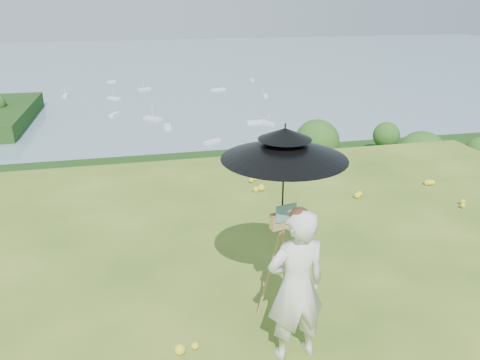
{
  "coord_description": "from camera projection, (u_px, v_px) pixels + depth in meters",
  "views": [
    {
      "loc": [
        -1.44,
        -3.75,
        3.67
      ],
      "look_at": [
        0.1,
        3.11,
        0.9
      ],
      "focal_mm": 35.0,
      "sensor_mm": 36.0,
      "label": 1
    }
  ],
  "objects": [
    {
      "name": "forest_slope",
      "position": [
        171.0,
        342.0,
        47.43
      ],
      "size": [
        140.0,
        56.0,
        22.0
      ],
      "primitive_type": "cube",
      "color": "#10370F",
      "rests_on": "bay_water"
    },
    {
      "name": "shoreline_tier",
      "position": [
        155.0,
        227.0,
        86.33
      ],
      "size": [
        170.0,
        28.0,
        8.0
      ],
      "primitive_type": "cube",
      "color": "#666252",
      "rests_on": "bay_water"
    },
    {
      "name": "bay_water",
      "position": [
        137.0,
        77.0,
        235.47
      ],
      "size": [
        700.0,
        700.0,
        0.0
      ],
      "primitive_type": "plane",
      "color": "#7192A2",
      "rests_on": "ground"
    },
    {
      "name": "slope_trees",
      "position": [
        162.0,
        218.0,
        42.32
      ],
      "size": [
        110.0,
        50.0,
        6.0
      ],
      "primitive_type": null,
      "color": "#265319",
      "rests_on": "forest_slope"
    },
    {
      "name": "harbor_town",
      "position": [
        152.0,
        195.0,
        83.95
      ],
      "size": [
        110.0,
        22.0,
        5.0
      ],
      "primitive_type": null,
      "color": "silver",
      "rests_on": "shoreline_tier"
    },
    {
      "name": "moored_boats",
      "position": [
        104.0,
        113.0,
        161.04
      ],
      "size": [
        140.0,
        140.0,
        0.7
      ],
      "primitive_type": null,
      "color": "white",
      "rests_on": "bay_water"
    },
    {
      "name": "wildflowers",
      "position": [
        287.0,
        341.0,
        5.25
      ],
      "size": [
        10.0,
        10.5,
        0.12
      ],
      "primitive_type": null,
      "color": "yellow",
      "rests_on": "ground"
    },
    {
      "name": "painter",
      "position": [
        296.0,
        286.0,
        4.82
      ],
      "size": [
        0.68,
        0.48,
        1.76
      ],
      "primitive_type": "imported",
      "rotation": [
        0.0,
        0.0,
        3.24
      ],
      "color": "silver",
      "rests_on": "ground"
    },
    {
      "name": "field_easel",
      "position": [
        281.0,
        264.0,
        5.42
      ],
      "size": [
        0.7,
        0.7,
        1.55
      ],
      "primitive_type": null,
      "rotation": [
        0.0,
        0.0,
        0.22
      ],
      "color": "#9B6A41",
      "rests_on": "ground"
    },
    {
      "name": "sun_umbrella",
      "position": [
        283.0,
        176.0,
        5.05
      ],
      "size": [
        1.52,
        1.52,
        1.17
      ],
      "primitive_type": null,
      "rotation": [
        0.0,
        0.0,
        0.13
      ],
      "color": "black",
      "rests_on": "field_easel"
    },
    {
      "name": "painter_cap",
      "position": [
        300.0,
        214.0,
        4.52
      ],
      "size": [
        0.26,
        0.29,
        0.1
      ],
      "primitive_type": null,
      "rotation": [
        0.0,
        0.0,
        0.21
      ],
      "color": "#C66C73",
      "rests_on": "painter"
    }
  ]
}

